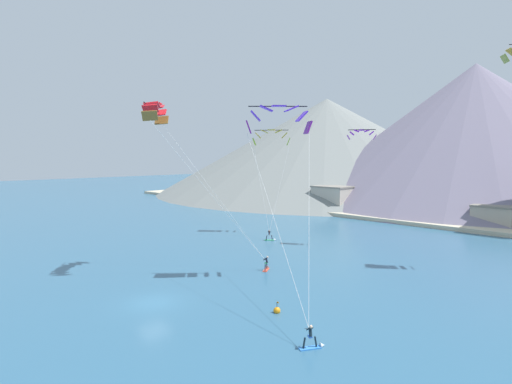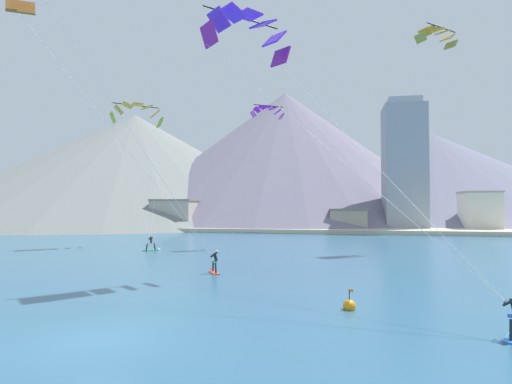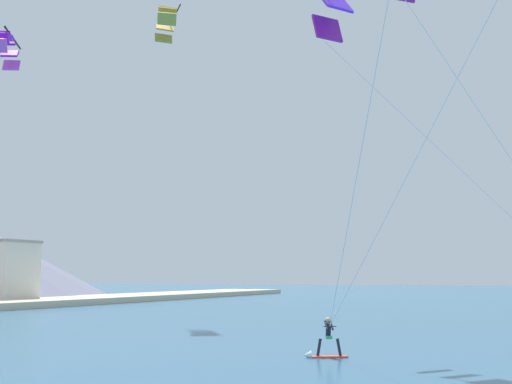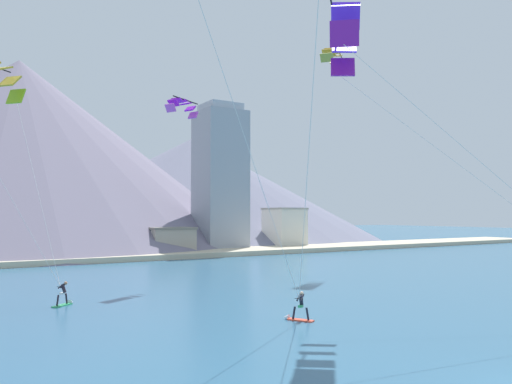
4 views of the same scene
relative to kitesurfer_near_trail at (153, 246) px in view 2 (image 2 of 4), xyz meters
The scene contains 18 objects.
ground_plane 27.07m from the kitesurfer_near_trail, 68.97° to the right, with size 400.00×400.00×0.00m, color #2D5B7A.
kitesurfer_near_trail is the anchor object (origin of this frame).
kitesurfer_mid_center 15.12m from the kitesurfer_near_trail, 49.58° to the right, with size 1.21×1.71×1.64m.
parafoil_kite_near_lead 23.67m from the kitesurfer_near_trail, 45.56° to the right, with size 13.91×12.77×15.93m.
parafoil_kite_near_trail 16.42m from the kitesurfer_near_trail, 131.91° to the left, with size 6.88×7.40×15.20m.
parafoil_kite_distant_high_outer 37.57m from the kitesurfer_near_trail, 14.47° to the left, with size 4.98×4.14×1.85m.
parafoil_kite_distant_low_drift 19.39m from the kitesurfer_near_trail, 30.39° to the left, with size 3.80×2.81×1.38m.
race_marker_buoy 26.96m from the kitesurfer_near_trail, 46.85° to the right, with size 0.56×0.56×1.02m.
shoreline_strip 32.61m from the kitesurfer_near_trail, 72.67° to the left, with size 180.00×10.00×0.70m, color beige.
shore_building_harbour_front 34.00m from the kitesurfer_near_trail, 108.58° to the left, with size 7.82×5.89×5.69m.
shore_building_promenade_mid 36.63m from the kitesurfer_near_trail, 79.38° to the left, with size 9.58×5.27×4.07m.
shore_building_quay_east 55.84m from the kitesurfer_near_trail, 40.14° to the left, with size 5.63×6.30×6.97m.
shore_building_quay_west 41.97m from the kitesurfer_near_trail, 126.68° to the left, with size 10.29×4.41×4.12m.
shore_building_old_town 39.95m from the kitesurfer_near_trail, 58.83° to the left, with size 6.37×7.24×4.02m.
highrise_tower 49.01m from the kitesurfer_near_trail, 50.13° to the left, with size 7.00×7.00×23.49m.
mountain_peak_west_ridge 90.88m from the kitesurfer_near_trail, 60.24° to the left, with size 90.71×90.71×24.51m.
mountain_peak_central_summit 75.98m from the kitesurfer_near_trail, 85.92° to the left, with size 95.74×95.74×36.39m.
mountain_peak_east_shoulder 83.08m from the kitesurfer_near_trail, 118.88° to the left, with size 113.03×113.03×31.51m.
Camera 2 is at (7.92, -12.59, 4.60)m, focal length 28.00 mm.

